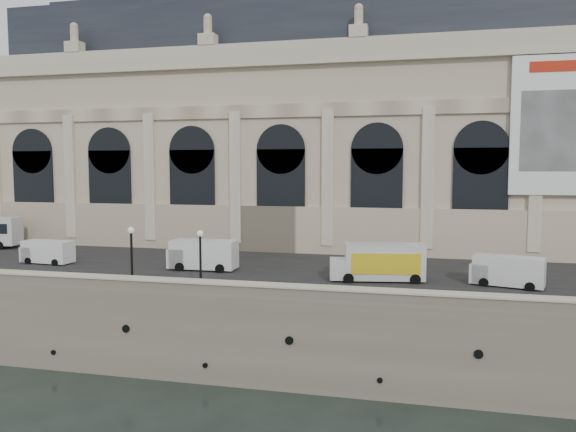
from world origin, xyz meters
name	(u,v)px	position (x,y,z in m)	size (l,w,h in m)	color
ground	(261,390)	(0.00, 0.00, 0.00)	(260.00, 260.00, 0.00)	black
quay	(336,262)	(0.00, 35.00, 3.00)	(160.00, 70.00, 6.00)	gray
street	(303,267)	(0.00, 14.00, 6.03)	(160.00, 24.00, 0.06)	#2D2D2D
parapet	(263,292)	(0.00, 0.60, 6.62)	(160.00, 1.40, 1.21)	gray
museum	(283,129)	(-5.98, 30.86, 19.72)	(69.00, 18.70, 29.10)	beige
van_a	(45,252)	(-24.11, 10.32, 7.12)	(5.07, 2.34, 2.20)	white
van_b	(200,255)	(-8.59, 10.54, 7.36)	(6.04, 2.60, 2.67)	silver
van_c	(504,271)	(16.66, 9.35, 7.20)	(5.61, 3.34, 2.35)	silver
box_truck	(379,263)	(7.20, 9.24, 7.51)	(7.72, 3.63, 3.00)	silver
lamp_left	(132,259)	(-10.34, 1.64, 8.36)	(0.48, 0.48, 4.74)	black
lamp_right	(200,262)	(-5.13, 2.12, 8.28)	(0.47, 0.47, 4.57)	black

